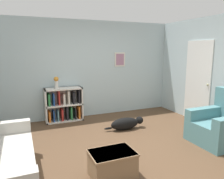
{
  "coord_description": "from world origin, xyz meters",
  "views": [
    {
      "loc": [
        -1.65,
        -3.5,
        1.83
      ],
      "look_at": [
        0.0,
        0.4,
        1.05
      ],
      "focal_mm": 35.0,
      "sensor_mm": 36.0,
      "label": 1
    }
  ],
  "objects_px": {
    "coffee_table": "(112,163)",
    "dog": "(126,123)",
    "bookshelf": "(64,105)",
    "vase": "(56,82)",
    "recliner_chair": "(222,125)"
  },
  "relations": [
    {
      "from": "coffee_table",
      "to": "dog",
      "type": "bearing_deg",
      "value": 57.42
    },
    {
      "from": "coffee_table",
      "to": "dog",
      "type": "distance_m",
      "value": 1.94
    },
    {
      "from": "bookshelf",
      "to": "dog",
      "type": "bearing_deg",
      "value": -45.13
    },
    {
      "from": "bookshelf",
      "to": "dog",
      "type": "relative_size",
      "value": 0.98
    },
    {
      "from": "bookshelf",
      "to": "vase",
      "type": "distance_m",
      "value": 0.65
    },
    {
      "from": "coffee_table",
      "to": "vase",
      "type": "xyz_separation_m",
      "value": [
        -0.32,
        2.82,
        0.83
      ]
    },
    {
      "from": "dog",
      "to": "vase",
      "type": "xyz_separation_m",
      "value": [
        -1.37,
        1.19,
        0.89
      ]
    },
    {
      "from": "bookshelf",
      "to": "coffee_table",
      "type": "distance_m",
      "value": 2.85
    },
    {
      "from": "recliner_chair",
      "to": "coffee_table",
      "type": "height_order",
      "value": "recliner_chair"
    },
    {
      "from": "bookshelf",
      "to": "recliner_chair",
      "type": "relative_size",
      "value": 0.91
    },
    {
      "from": "dog",
      "to": "vase",
      "type": "distance_m",
      "value": 2.02
    },
    {
      "from": "dog",
      "to": "recliner_chair",
      "type": "bearing_deg",
      "value": -43.63
    },
    {
      "from": "coffee_table",
      "to": "vase",
      "type": "relative_size",
      "value": 2.17
    },
    {
      "from": "coffee_table",
      "to": "vase",
      "type": "distance_m",
      "value": 2.96
    },
    {
      "from": "coffee_table",
      "to": "dog",
      "type": "height_order",
      "value": "coffee_table"
    }
  ]
}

